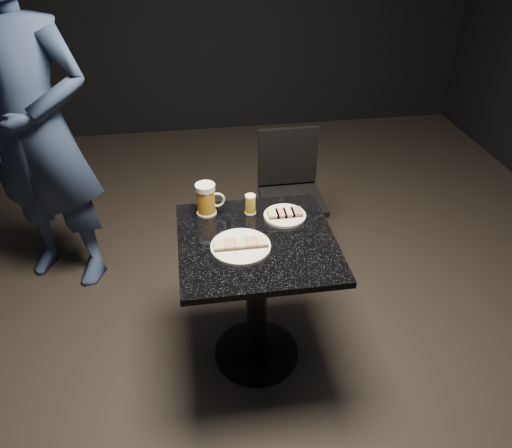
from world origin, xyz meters
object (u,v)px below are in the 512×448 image
(plate_small, at_px, (285,216))
(table, at_px, (257,281))
(patron, at_px, (37,129))
(beer_tumbler, at_px, (250,204))
(chair, at_px, (290,189))
(beer_mug, at_px, (207,199))
(plate_large, at_px, (241,247))

(plate_small, height_order, table, plate_small)
(patron, distance_m, beer_tumbler, 1.26)
(beer_tumbler, relative_size, chair, 0.11)
(plate_small, distance_m, table, 0.34)
(table, xyz_separation_m, chair, (0.34, 0.84, -0.01))
(beer_tumbler, bearing_deg, beer_mug, 172.01)
(patron, relative_size, beer_tumbler, 19.82)
(beer_mug, bearing_deg, table, -51.02)
(plate_small, relative_size, patron, 0.10)
(patron, relative_size, chair, 2.27)
(patron, bearing_deg, beer_tumbler, -8.98)
(patron, bearing_deg, table, -16.89)
(patron, distance_m, table, 1.45)
(table, relative_size, beer_tumbler, 7.65)
(plate_small, xyz_separation_m, table, (-0.16, -0.16, -0.25))
(patron, bearing_deg, plate_small, -7.77)
(patron, height_order, table, patron)
(table, bearing_deg, plate_large, -146.90)
(plate_large, relative_size, beer_tumbler, 2.69)
(beer_mug, height_order, chair, beer_mug)
(table, bearing_deg, beer_mug, 128.98)
(table, bearing_deg, beer_tumbler, 88.97)
(patron, relative_size, table, 2.59)
(plate_large, height_order, beer_tumbler, beer_tumbler)
(plate_large, distance_m, chair, 1.02)
(plate_large, distance_m, table, 0.27)
(patron, height_order, beer_tumbler, patron)
(plate_large, bearing_deg, beer_mug, 112.30)
(plate_small, relative_size, beer_mug, 1.27)
(plate_large, relative_size, table, 0.35)
(beer_mug, height_order, beer_tumbler, beer_mug)
(patron, xyz_separation_m, chair, (1.40, -0.04, -0.47))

